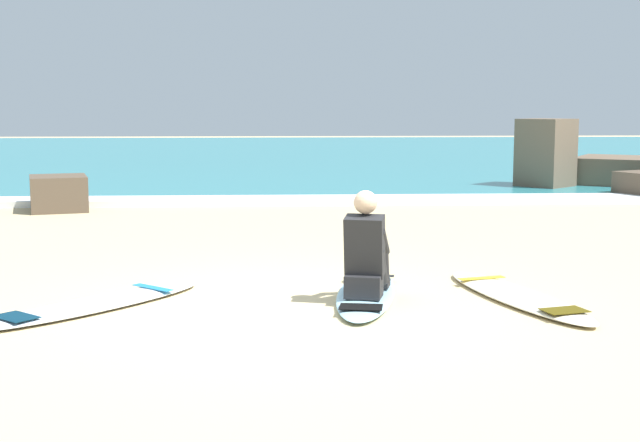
{
  "coord_description": "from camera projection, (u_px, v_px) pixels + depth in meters",
  "views": [
    {
      "loc": [
        -0.12,
        -7.47,
        1.79
      ],
      "look_at": [
        0.37,
        1.67,
        0.55
      ],
      "focal_mm": 49.16,
      "sensor_mm": 36.0,
      "label": 1
    }
  ],
  "objects": [
    {
      "name": "breaking_foam",
      "position": [
        280.0,
        200.0,
        15.64
      ],
      "size": [
        80.0,
        0.9,
        0.11
      ],
      "primitive_type": "cube",
      "color": "white",
      "rests_on": "ground"
    },
    {
      "name": "shoreline_rock",
      "position": [
        59.0,
        193.0,
        14.58
      ],
      "size": [
        1.14,
        1.21,
        0.58
      ],
      "primitive_type": "cube",
      "rotation": [
        0.0,
        0.0,
        0.27
      ],
      "color": "brown",
      "rests_on": "ground"
    },
    {
      "name": "surfboard_spare_far",
      "position": [
        517.0,
        296.0,
        8.01
      ],
      "size": [
        1.12,
        2.43,
        0.08
      ],
      "color": "#EFE5C6",
      "rests_on": "ground"
    },
    {
      "name": "surfer_seated",
      "position": [
        366.0,
        255.0,
        7.84
      ],
      "size": [
        0.5,
        0.76,
        0.95
      ],
      "color": "#232326",
      "rests_on": "surfboard_main"
    },
    {
      "name": "sea",
      "position": [
        277.0,
        155.0,
        29.2
      ],
      "size": [
        80.0,
        28.0,
        0.1
      ],
      "primitive_type": "cube",
      "color": "teal",
      "rests_on": "ground"
    },
    {
      "name": "surfboard_main",
      "position": [
        366.0,
        293.0,
        8.13
      ],
      "size": [
        0.89,
        2.33,
        0.08
      ],
      "color": "#9ED1E5",
      "rests_on": "ground"
    },
    {
      "name": "ground_plane",
      "position": [
        288.0,
        309.0,
        7.63
      ],
      "size": [
        80.0,
        80.0,
        0.0
      ],
      "primitive_type": "plane",
      "color": "#CCB584"
    },
    {
      "name": "rock_outcrop_distant",
      "position": [
        603.0,
        169.0,
        17.82
      ],
      "size": [
        3.49,
        3.96,
        1.47
      ],
      "color": "brown",
      "rests_on": "ground"
    },
    {
      "name": "surfboard_spare_near",
      "position": [
        94.0,
        304.0,
        7.67
      ],
      "size": [
        1.98,
        2.14,
        0.08
      ],
      "color": "silver",
      "rests_on": "ground"
    }
  ]
}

